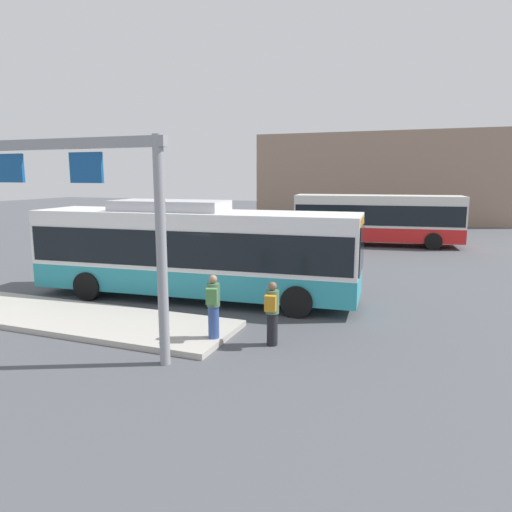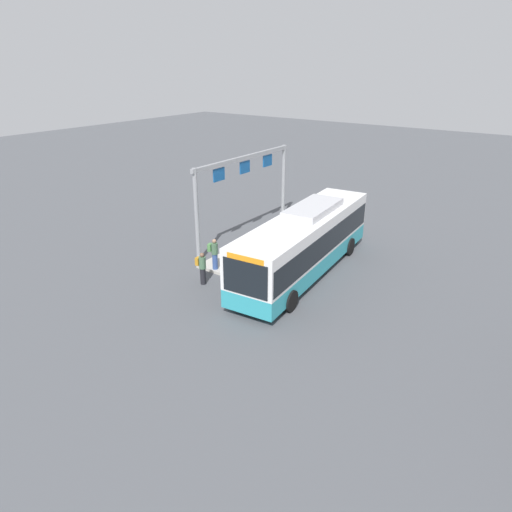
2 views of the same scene
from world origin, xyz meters
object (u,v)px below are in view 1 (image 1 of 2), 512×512
object	(u,v)px
bus_background_left	(377,217)
person_boarding	(213,305)
bus_main	(193,248)
person_waiting_near	(272,312)

from	to	relation	value
bus_background_left	person_boarding	distance (m)	19.40
bus_main	person_waiting_near	size ratio (longest dim) A/B	6.96
bus_background_left	bus_main	bearing A→B (deg)	-114.10
bus_main	bus_background_left	distance (m)	16.09
bus_main	person_waiting_near	world-z (taller)	bus_main
person_boarding	person_waiting_near	xyz separation A→B (m)	(1.44, 0.44, -0.16)
bus_main	person_waiting_near	bearing A→B (deg)	-44.84
bus_background_left	person_boarding	world-z (taller)	bus_background_left
person_boarding	person_waiting_near	distance (m)	1.52
bus_main	bus_background_left	world-z (taller)	bus_main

